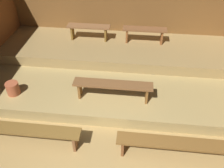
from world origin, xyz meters
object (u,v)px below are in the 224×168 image
Objects in this scene: bench_floor_left at (19,130)px; bench_floor_right at (183,145)px; pail_lower at (13,88)px; bench_middle_left at (89,29)px; bench_middle_right at (145,32)px; bench_lower_center at (113,86)px.

bench_floor_left and bench_floor_right have the same top height.
bench_floor_right is 3.84m from pail_lower.
bench_middle_left is at bearing 77.19° from bench_floor_left.
bench_middle_right is 4.12× the size of pail_lower.
bench_middle_right reaches higher than bench_floor_left.
bench_middle_right reaches higher than bench_floor_right.
bench_middle_right is at bearing 0.00° from bench_middle_left.
bench_middle_left reaches higher than pail_lower.
bench_floor_left is 1.26m from pail_lower.
bench_floor_left is 2.07m from bench_lower_center.
pail_lower is at bearing 118.63° from bench_floor_left.
pail_lower is at bearing -142.73° from bench_middle_right.
bench_floor_right is at bearing -55.11° from bench_middle_left.
pail_lower is (-3.68, 1.10, 0.07)m from bench_floor_right.
bench_floor_left is 3.08m from bench_floor_right.
bench_floor_left is 1.99× the size of bench_middle_right.
bench_lower_center is 2.34m from bench_middle_left.
bench_middle_left is (0.76, 3.33, 0.54)m from bench_floor_left.
bench_middle_right reaches higher than bench_lower_center.
bench_lower_center is at bearing 35.41° from bench_floor_left.
pail_lower reaches higher than bench_floor_right.
bench_middle_left reaches higher than bench_floor_left.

